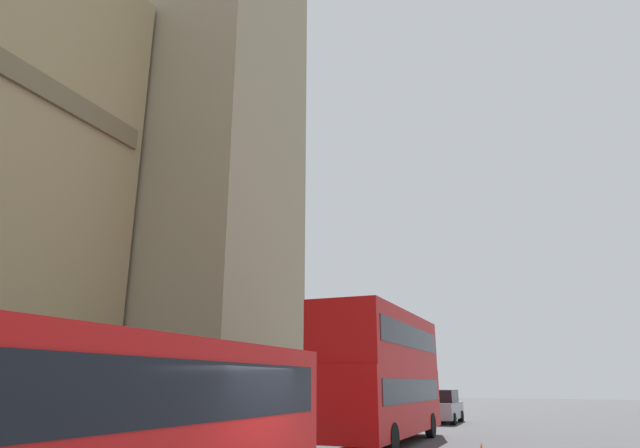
# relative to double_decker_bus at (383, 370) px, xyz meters

# --- Properties ---
(double_decker_bus) EXTENTS (9.85, 2.54, 4.90)m
(double_decker_bus) POSITION_rel_double_decker_bus_xyz_m (0.00, 0.00, 0.00)
(double_decker_bus) COLOR #B20F0F
(double_decker_bus) RESTS_ON ground_plane
(sedan_lead) EXTENTS (4.40, 1.86, 1.85)m
(sedan_lead) POSITION_rel_double_decker_bus_xyz_m (12.19, -0.03, -1.80)
(sedan_lead) COLOR gray
(sedan_lead) RESTS_ON ground_plane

